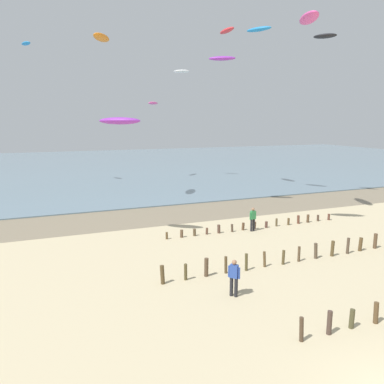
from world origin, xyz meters
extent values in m
cube|color=#84755B|center=(0.00, 23.66, 0.00)|extent=(120.00, 6.38, 0.01)
cube|color=slate|center=(0.00, 61.84, 0.05)|extent=(160.00, 70.00, 0.10)
cylinder|color=#4A3828|center=(-0.89, 4.03, 0.46)|extent=(0.17, 0.18, 0.92)
cylinder|color=#493830|center=(0.37, 4.03, 0.45)|extent=(0.21, 0.21, 0.91)
cylinder|color=#49452B|center=(1.45, 4.04, 0.38)|extent=(0.22, 0.20, 0.76)
cylinder|color=brown|center=(2.59, 3.97, 0.43)|extent=(0.20, 0.21, 0.86)
cylinder|color=brown|center=(-3.97, 10.58, 0.46)|extent=(0.23, 0.24, 0.93)
cylinder|color=brown|center=(-2.77, 10.57, 0.42)|extent=(0.18, 0.19, 0.85)
cylinder|color=brown|center=(-1.63, 10.62, 0.48)|extent=(0.22, 0.21, 0.96)
cylinder|color=brown|center=(-0.55, 10.59, 0.45)|extent=(0.18, 0.17, 0.92)
cylinder|color=#4D4427|center=(0.62, 10.52, 0.46)|extent=(0.15, 0.18, 0.92)
cylinder|color=brown|center=(1.79, 10.61, 0.43)|extent=(0.18, 0.18, 0.86)
cylinder|color=brown|center=(2.94, 10.52, 0.40)|extent=(0.18, 0.16, 0.81)
cylinder|color=brown|center=(4.02, 10.59, 0.43)|extent=(0.17, 0.18, 0.86)
cylinder|color=brown|center=(5.20, 10.61, 0.45)|extent=(0.22, 0.22, 0.91)
cylinder|color=brown|center=(6.35, 10.54, 0.46)|extent=(0.20, 0.22, 0.93)
cylinder|color=#4F3F31|center=(7.52, 10.56, 0.48)|extent=(0.20, 0.18, 0.96)
cylinder|color=brown|center=(8.58, 10.65, 0.41)|extent=(0.25, 0.22, 0.84)
cylinder|color=brown|center=(9.79, 10.67, 0.47)|extent=(0.23, 0.22, 0.93)
cylinder|color=brown|center=(-1.53, 17.26, 0.24)|extent=(0.16, 0.16, 0.48)
cylinder|color=brown|center=(-0.48, 17.25, 0.26)|extent=(0.22, 0.21, 0.53)
cylinder|color=brown|center=(0.46, 17.26, 0.25)|extent=(0.22, 0.21, 0.50)
cylinder|color=brown|center=(1.40, 17.28, 0.22)|extent=(0.18, 0.16, 0.46)
cylinder|color=brown|center=(2.28, 17.21, 0.30)|extent=(0.24, 0.23, 0.62)
cylinder|color=brown|center=(3.29, 17.15, 0.28)|extent=(0.18, 0.17, 0.57)
cylinder|color=brown|center=(4.24, 17.25, 0.27)|extent=(0.20, 0.21, 0.55)
cylinder|color=brown|center=(5.17, 17.18, 0.27)|extent=(0.20, 0.19, 0.55)
cylinder|color=brown|center=(6.14, 17.17, 0.23)|extent=(0.21, 0.20, 0.47)
cylinder|color=brown|center=(7.06, 17.22, 0.29)|extent=(0.16, 0.16, 0.59)
cylinder|color=brown|center=(8.10, 17.17, 0.26)|extent=(0.17, 0.17, 0.53)
cylinder|color=brown|center=(9.06, 17.24, 0.32)|extent=(0.20, 0.22, 0.64)
cylinder|color=brown|center=(9.95, 17.23, 0.31)|extent=(0.22, 0.21, 0.62)
cylinder|color=#4B392C|center=(10.95, 17.26, 0.24)|extent=(0.19, 0.17, 0.49)
cylinder|color=brown|center=(11.94, 17.18, 0.25)|extent=(0.19, 0.20, 0.51)
cylinder|color=#232328|center=(-1.49, 8.19, 0.44)|extent=(0.16, 0.16, 0.88)
cylinder|color=#232328|center=(-1.34, 8.02, 0.44)|extent=(0.16, 0.16, 0.88)
cube|color=#2D4CA5|center=(-1.42, 8.11, 1.18)|extent=(0.40, 0.42, 0.60)
sphere|color=#9E7051|center=(-1.42, 8.11, 1.60)|extent=(0.22, 0.22, 0.22)
cylinder|color=#2D4CA5|center=(-1.57, 8.29, 1.13)|extent=(0.09, 0.09, 0.52)
cylinder|color=#2D4CA5|center=(-1.26, 7.92, 1.13)|extent=(0.09, 0.09, 0.52)
cylinder|color=#232328|center=(4.64, 16.76, 0.44)|extent=(0.16, 0.16, 0.88)
cylinder|color=#232328|center=(4.85, 16.80, 0.44)|extent=(0.16, 0.16, 0.88)
cube|color=#338C4C|center=(4.75, 16.78, 1.18)|extent=(0.39, 0.27, 0.60)
sphere|color=#9E7051|center=(4.75, 16.78, 1.60)|extent=(0.22, 0.22, 0.22)
cylinder|color=#338C4C|center=(4.51, 16.75, 1.13)|extent=(0.09, 0.09, 0.52)
cylinder|color=#338C4C|center=(4.98, 16.81, 1.13)|extent=(0.09, 0.09, 0.52)
ellipsoid|color=purple|center=(-4.20, 18.35, 7.74)|extent=(2.79, 2.40, 0.53)
ellipsoid|color=black|center=(16.41, 24.15, 15.50)|extent=(1.95, 2.09, 0.54)
ellipsoid|color=#2384D1|center=(-9.45, 42.55, 16.23)|extent=(1.37, 2.10, 0.44)
ellipsoid|color=#E54C99|center=(10.28, 18.80, 15.27)|extent=(2.42, 3.64, 0.75)
ellipsoid|color=red|center=(10.38, 32.37, 17.15)|extent=(1.04, 2.88, 0.64)
ellipsoid|color=white|center=(8.58, 41.35, 13.93)|extent=(2.11, 1.90, 0.54)
ellipsoid|color=#2384D1|center=(11.39, 27.61, 16.39)|extent=(2.07, 2.71, 0.48)
ellipsoid|color=#E54C99|center=(5.29, 43.12, 10.02)|extent=(2.05, 2.02, 0.46)
ellipsoid|color=orange|center=(-3.23, 29.75, 14.92)|extent=(2.41, 3.22, 0.67)
ellipsoid|color=purple|center=(5.75, 24.06, 12.89)|extent=(2.32, 1.77, 0.40)
camera|label=1|loc=(-9.18, -6.08, 7.73)|focal=35.90mm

